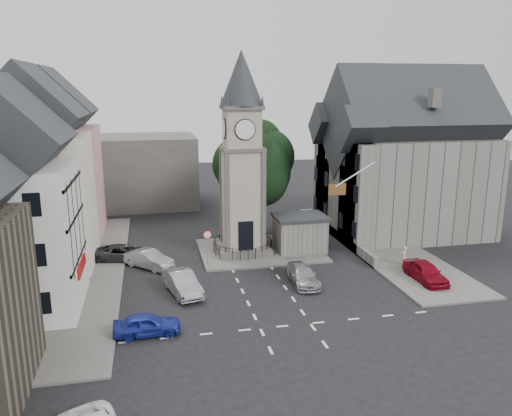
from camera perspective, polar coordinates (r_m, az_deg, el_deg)
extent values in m
plane|color=black|center=(34.49, 0.93, -9.28)|extent=(120.00, 120.00, 0.00)
cube|color=#595651|center=(39.64, -19.18, -6.86)|extent=(6.00, 30.00, 0.14)
cube|color=#595651|center=(45.42, 13.54, -3.87)|extent=(6.00, 26.00, 0.14)
cube|color=#595651|center=(42.07, 0.47, -4.87)|extent=(10.00, 8.00, 0.16)
cube|color=silver|center=(29.65, 3.39, -13.31)|extent=(20.00, 8.00, 0.01)
cube|color=#4C4944|center=(41.70, -1.55, -4.65)|extent=(4.20, 4.20, 0.70)
torus|color=black|center=(41.48, -1.55, -3.70)|extent=(4.86, 4.86, 0.06)
cube|color=#A79B86|center=(40.55, -1.59, 1.19)|extent=(3.00, 3.00, 8.00)
cube|color=black|center=(39.88, -1.18, -3.18)|extent=(1.20, 0.25, 2.40)
cube|color=#4C4944|center=(39.88, -1.62, 6.82)|extent=(3.30, 3.30, 0.25)
cube|color=#A79B86|center=(39.73, -1.64, 9.11)|extent=(2.70, 2.70, 3.20)
cylinder|color=white|center=(38.35, -1.25, 8.95)|extent=(1.50, 0.12, 1.50)
cube|color=#4C4944|center=(39.63, -1.66, 11.41)|extent=(3.10, 3.10, 0.30)
cone|color=black|center=(39.61, -1.68, 14.67)|extent=(3.40, 3.40, 4.20)
cube|color=slate|center=(42.03, 5.02, -3.06)|extent=(4.00, 3.00, 2.80)
cube|color=black|center=(41.61, 5.07, -1.01)|extent=(4.30, 3.30, 0.25)
cylinder|color=black|center=(46.28, -0.27, -0.42)|extent=(0.70, 0.70, 4.40)
cylinder|color=black|center=(38.63, -5.56, -4.81)|extent=(0.10, 0.10, 2.50)
cone|color=#A50C0C|center=(38.16, -5.58, -3.08)|extent=(0.70, 0.06, 0.70)
cone|color=white|center=(38.14, -5.58, -3.09)|extent=(0.54, 0.04, 0.54)
cube|color=pink|center=(48.41, -21.80, 2.62)|extent=(7.50, 7.00, 10.00)
cube|color=beige|center=(40.70, -23.58, 0.52)|extent=(7.50, 7.00, 10.00)
cube|color=silver|center=(33.25, -26.09, -3.37)|extent=(7.50, 7.00, 9.00)
cube|color=#4C4944|center=(59.88, -16.58, 4.00)|extent=(20.00, 10.00, 8.00)
cube|color=slate|center=(48.75, 16.57, 2.50)|extent=(14.00, 10.00, 9.00)
cube|color=slate|center=(42.97, 11.50, 1.36)|extent=(1.60, 4.40, 9.00)
cube|color=slate|center=(49.33, 8.28, 3.06)|extent=(1.60, 4.40, 9.00)
cube|color=slate|center=(45.97, 9.34, -2.96)|extent=(0.40, 16.00, 0.90)
cylinder|color=white|center=(38.64, 11.27, 3.79)|extent=(3.17, 0.10, 1.89)
plane|color=#B21414|center=(38.31, 9.27, 2.12)|extent=(1.40, 0.00, 1.40)
imported|color=navy|center=(29.03, -12.36, -12.86)|extent=(3.71, 1.53, 1.26)
imported|color=#989A9F|center=(39.03, -12.12, -5.75)|extent=(3.95, 3.93, 1.36)
imported|color=#2A2A2C|center=(41.06, -14.93, -4.99)|extent=(4.98, 3.10, 1.28)
imported|color=#979BA0|center=(33.94, -8.44, -8.47)|extent=(2.66, 4.74, 1.48)
imported|color=#9C9EA4|center=(35.42, 5.35, -7.64)|extent=(1.84, 4.29, 1.23)
imported|color=maroon|center=(37.52, 18.81, -6.93)|extent=(1.70, 4.23, 1.44)
imported|color=beige|center=(40.04, 16.54, -5.35)|extent=(0.68, 0.68, 1.59)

